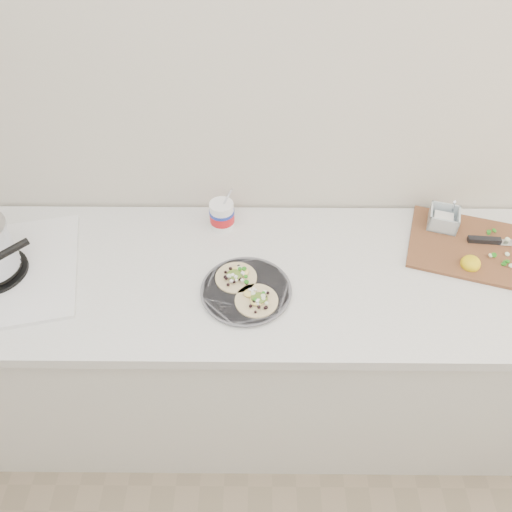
{
  "coord_description": "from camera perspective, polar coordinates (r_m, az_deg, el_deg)",
  "views": [
    {
      "loc": [
        0.14,
        0.33,
        2.09
      ],
      "look_at": [
        0.13,
        1.43,
        0.96
      ],
      "focal_mm": 35.0,
      "sensor_mm": 36.0,
      "label": 1
    }
  ],
  "objects": [
    {
      "name": "taco_plate",
      "position": [
        1.54,
        -1.15,
        -3.76
      ],
      "size": [
        0.28,
        0.28,
        0.04
      ],
      "rotation": [
        0.0,
        0.0,
        0.34
      ],
      "color": "#55545B",
      "rests_on": "counter"
    },
    {
      "name": "counter",
      "position": [
        1.97,
        -3.74,
        -10.4
      ],
      "size": [
        2.44,
        0.66,
        0.9
      ],
      "color": "silver",
      "rests_on": "ground"
    },
    {
      "name": "tub",
      "position": [
        1.73,
        -3.83,
        4.97
      ],
      "size": [
        0.09,
        0.09,
        0.2
      ],
      "rotation": [
        0.0,
        0.0,
        0.35
      ],
      "color": "white",
      "rests_on": "counter"
    },
    {
      "name": "cutboard",
      "position": [
        1.84,
        24.0,
        1.32
      ],
      "size": [
        0.53,
        0.44,
        0.07
      ],
      "rotation": [
        0.0,
        0.0,
        -0.3
      ],
      "color": "brown",
      "rests_on": "counter"
    }
  ]
}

